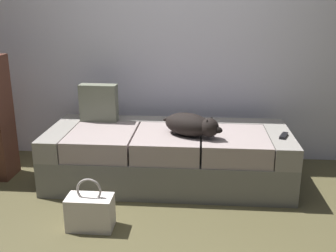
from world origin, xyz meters
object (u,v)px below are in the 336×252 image
(dog_dark, at_px, (192,125))
(throw_pillow, at_px, (99,103))
(couch, at_px, (168,156))
(handbag, at_px, (90,212))
(tv_remote, at_px, (284,136))

(dog_dark, distance_m, throw_pillow, 0.95)
(couch, height_order, throw_pillow, throw_pillow)
(dog_dark, height_order, handbag, dog_dark)
(dog_dark, relative_size, tv_remote, 3.48)
(tv_remote, bearing_deg, dog_dark, -155.48)
(couch, xyz_separation_m, handbag, (-0.48, -0.84, -0.11))
(tv_remote, xyz_separation_m, handbag, (-1.43, -0.72, -0.36))
(dog_dark, bearing_deg, tv_remote, 2.44)
(couch, height_order, dog_dark, dog_dark)
(throw_pillow, bearing_deg, tv_remote, -12.16)
(couch, xyz_separation_m, dog_dark, (0.20, -0.15, 0.33))
(handbag, bearing_deg, dog_dark, 45.21)
(couch, relative_size, throw_pillow, 6.12)
(tv_remote, bearing_deg, couch, -164.89)
(throw_pillow, bearing_deg, handbag, -80.45)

